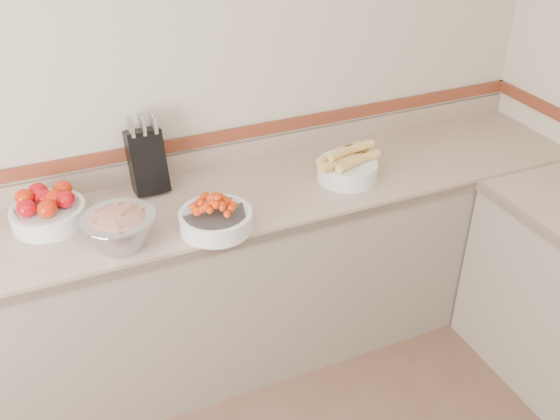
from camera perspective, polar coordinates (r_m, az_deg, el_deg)
name	(u,v)px	position (r m, az deg, el deg)	size (l,w,h in m)	color
back_wall	(148,97)	(2.83, -12.02, 10.11)	(4.00, 4.00, 0.00)	beige
counter_back	(184,290)	(2.99, -8.76, -7.24)	(4.00, 0.65, 1.08)	tan
knife_block	(147,159)	(2.84, -12.09, 4.54)	(0.16, 0.19, 0.37)	black
tomato_bowl	(48,210)	(2.74, -20.47, 0.03)	(0.31, 0.31, 0.15)	white
cherry_tomato_bowl	(216,217)	(2.55, -5.91, -0.64)	(0.30, 0.30, 0.16)	white
corn_bowl	(347,166)	(2.91, 6.18, 3.99)	(0.31, 0.28, 0.17)	white
rhubarb_bowl	(120,228)	(2.50, -14.45, -1.57)	(0.29, 0.29, 0.17)	#B2B2BA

